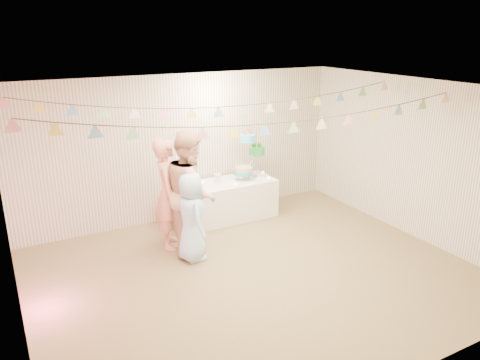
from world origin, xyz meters
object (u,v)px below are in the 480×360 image
table (225,200)px  person_adult_a (168,194)px  person_adult_b (191,192)px  person_child (191,217)px  cake_stand (250,152)px

table → person_adult_a: bearing=-155.2°
person_adult_a → person_adult_b: bearing=-113.7°
person_adult_a → person_child: 0.62m
table → person_child: bearing=-134.6°
cake_stand → person_adult_b: size_ratio=0.44×
person_child → person_adult_b: bearing=-20.5°
person_adult_a → person_child: (0.14, -0.57, -0.21)m
cake_stand → person_child: (-1.69, -1.21, -0.50)m
table → person_adult_b: person_adult_b is taller
person_adult_a → person_child: person_adult_a is taller
person_adult_b → cake_stand: bearing=-40.7°
cake_stand → person_adult_a: size_ratio=0.48×
person_adult_b → person_child: person_adult_b is taller
cake_stand → person_child: size_ratio=0.63×
person_adult_b → person_child: 0.43m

